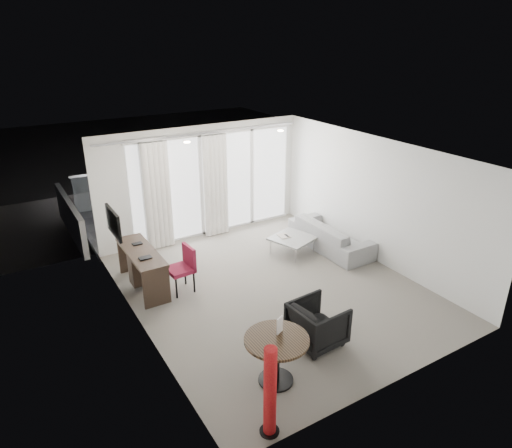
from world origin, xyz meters
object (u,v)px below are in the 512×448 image
tub_armchair (317,324)px  round_table (276,360)px  rattan_chair_b (227,187)px  red_lamp (270,392)px  sofa (330,235)px  desk (143,269)px  desk_chair (180,270)px  coffee_table (292,245)px  rattan_chair_a (212,204)px

tub_armchair → round_table: bearing=107.0°
rattan_chair_b → round_table: bearing=-99.1°
red_lamp → sofa: 5.37m
rattan_chair_b → desk: bearing=-121.9°
desk_chair → sofa: size_ratio=0.42×
desk_chair → coffee_table: 2.73m
round_table → coffee_table: round_table is taller
tub_armchair → rattan_chair_a: bearing=-12.8°
round_table → red_lamp: 0.93m
coffee_table → rattan_chair_a: rattan_chair_a is taller
desk_chair → rattan_chair_b: size_ratio=1.21×
desk → sofa: desk is taller
round_table → sofa: (3.38, 2.94, -0.04)m
sofa → rattan_chair_b: (-0.44, 4.11, 0.05)m
desk → rattan_chair_a: rattan_chair_a is taller
red_lamp → rattan_chair_a: bearing=69.7°
round_table → desk_chair: bearing=93.9°
desk_chair → rattan_chair_a: (2.07, 2.94, -0.03)m
sofa → rattan_chair_a: bearing=27.3°
desk_chair → rattan_chair_b: 5.19m
sofa → rattan_chair_b: bearing=6.1°
desk → round_table: desk is taller
tub_armchair → rattan_chair_b: size_ratio=1.05×
tub_armchair → rattan_chair_a: size_ratio=0.92×
round_table → rattan_chair_b: rattan_chair_b is taller
desk_chair → red_lamp: (-0.35, -3.61, 0.18)m
coffee_table → round_table: bearing=-128.4°
desk_chair → rattan_chair_a: 3.60m
round_table → tub_armchair: size_ratio=1.16×
desk_chair → sofa: (3.58, 0.02, -0.13)m
desk_chair → rattan_chair_b: (3.14, 4.13, -0.08)m
round_table → coffee_table: 4.04m
coffee_table → rattan_chair_a: size_ratio=1.00×
desk → red_lamp: size_ratio=1.31×
round_table → rattan_chair_b: size_ratio=1.22×
red_lamp → tub_armchair: 1.92m
coffee_table → rattan_chair_a: (-0.63, 2.69, 0.23)m
red_lamp → desk_chair: bearing=84.4°
red_lamp → coffee_table: 4.94m
desk → red_lamp: (0.19, -4.12, 0.24)m
tub_armchair → rattan_chair_b: rattan_chair_b is taller
round_table → rattan_chair_a: bearing=72.2°
red_lamp → tub_armchair: bearing=34.7°
round_table → tub_armchair: 1.08m
coffee_table → sofa: bearing=-14.2°
sofa → rattan_chair_a: rattan_chair_a is taller
rattan_chair_a → sofa: bearing=-71.2°
red_lamp → rattan_chair_b: red_lamp is taller
red_lamp → coffee_table: bearing=51.6°
desk → round_table: 3.51m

